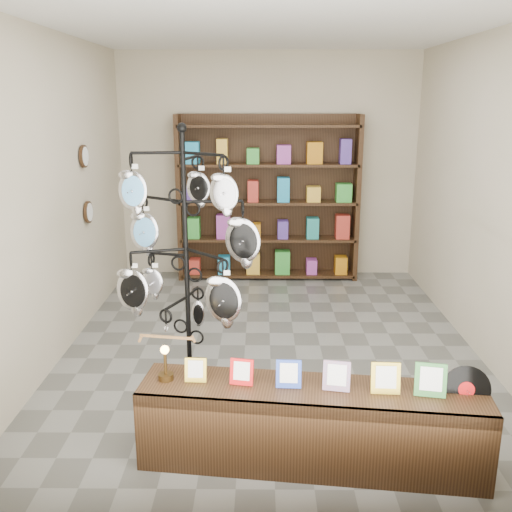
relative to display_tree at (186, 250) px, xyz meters
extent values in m
plane|color=slate|center=(0.66, 1.10, -1.28)|extent=(5.00, 5.00, 0.00)
plane|color=#C3B59D|center=(0.66, 3.60, 0.22)|extent=(4.00, 0.00, 4.00)
plane|color=#C3B59D|center=(0.66, -1.40, 0.22)|extent=(4.00, 0.00, 4.00)
plane|color=#C3B59D|center=(-1.34, 1.10, 0.22)|extent=(0.00, 5.00, 5.00)
plane|color=#C3B59D|center=(2.66, 1.10, 0.22)|extent=(0.00, 5.00, 5.00)
plane|color=white|center=(0.66, 1.10, 1.72)|extent=(5.00, 5.00, 0.00)
cylinder|color=black|center=(0.00, 0.00, -1.27)|extent=(0.55, 0.55, 0.03)
cylinder|color=black|center=(0.00, 0.00, -0.20)|extent=(0.04, 0.04, 2.17)
sphere|color=black|center=(0.00, 0.00, 0.90)|extent=(0.07, 0.07, 0.07)
ellipsoid|color=silver|center=(0.05, 0.22, -0.60)|extent=(0.12, 0.06, 0.23)
cube|color=tan|center=(-0.13, -0.28, -0.59)|extent=(0.41, 0.08, 0.04)
cube|color=black|center=(0.91, -0.80, -1.00)|extent=(2.32, 0.73, 0.56)
cube|color=gold|center=(0.14, -0.71, -0.64)|extent=(0.15, 0.07, 0.17)
cube|color=red|center=(0.44, -0.75, -0.64)|extent=(0.16, 0.07, 0.18)
cube|color=#263FA5|center=(0.75, -0.78, -0.63)|extent=(0.17, 0.08, 0.19)
cube|color=#E54C33|center=(1.06, -0.82, -0.63)|extent=(0.18, 0.08, 0.20)
cube|color=gold|center=(1.37, -0.86, -0.62)|extent=(0.19, 0.08, 0.21)
cube|color=#337233|center=(1.65, -0.89, -0.62)|extent=(0.20, 0.09, 0.22)
cylinder|color=black|center=(1.89, -0.86, -0.70)|extent=(0.32, 0.11, 0.30)
cylinder|color=red|center=(1.89, -0.87, -0.70)|extent=(0.11, 0.04, 0.10)
cylinder|color=#422D12|center=(-0.07, -0.69, -0.70)|extent=(0.10, 0.10, 0.04)
cylinder|color=#422D12|center=(-0.07, -0.69, -0.61)|extent=(0.02, 0.02, 0.14)
sphere|color=#FFBF59|center=(-0.07, -0.69, -0.51)|extent=(0.06, 0.06, 0.06)
cube|color=black|center=(0.66, 3.54, -0.18)|extent=(2.40, 0.04, 2.20)
cube|color=black|center=(-0.52, 3.38, -0.18)|extent=(0.06, 0.36, 2.20)
cube|color=black|center=(1.84, 3.38, -0.18)|extent=(0.06, 0.36, 2.20)
cube|color=black|center=(0.66, 3.38, -1.23)|extent=(2.36, 0.36, 0.04)
cube|color=black|center=(0.66, 3.38, -0.73)|extent=(2.36, 0.36, 0.03)
cube|color=black|center=(0.66, 3.38, -0.23)|extent=(2.36, 0.36, 0.04)
cube|color=black|center=(0.66, 3.38, 0.27)|extent=(2.36, 0.36, 0.04)
cube|color=black|center=(0.66, 3.38, 0.77)|extent=(2.36, 0.36, 0.04)
cylinder|color=black|center=(-1.31, 1.90, 0.52)|extent=(0.03, 0.24, 0.24)
cylinder|color=black|center=(-1.31, 1.90, -0.08)|extent=(0.03, 0.24, 0.24)
camera|label=1|loc=(0.57, -4.17, 1.10)|focal=40.00mm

